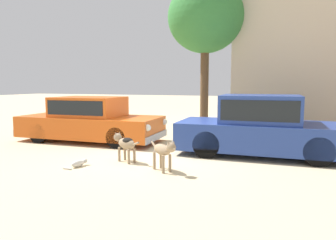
{
  "coord_description": "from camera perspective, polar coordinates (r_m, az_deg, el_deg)",
  "views": [
    {
      "loc": [
        3.1,
        -7.4,
        1.84
      ],
      "look_at": [
        0.36,
        0.2,
        0.9
      ],
      "focal_mm": 33.28,
      "sensor_mm": 36.0,
      "label": 1
    }
  ],
  "objects": [
    {
      "name": "parked_sedan_nearest",
      "position": [
        10.35,
        -14.09,
        0.14
      ],
      "size": [
        4.72,
        1.93,
        1.42
      ],
      "rotation": [
        0.0,
        0.0,
        0.03
      ],
      "color": "#D15619",
      "rests_on": "ground_plane"
    },
    {
      "name": "stray_dog_tan",
      "position": [
        7.44,
        -7.82,
        -4.21
      ],
      "size": [
        0.9,
        0.48,
        0.68
      ],
      "rotation": [
        0.0,
        0.0,
        2.7
      ],
      "color": "#997F60",
      "rests_on": "ground_plane"
    },
    {
      "name": "stray_cat",
      "position": [
        7.29,
        -16.06,
        -7.62
      ],
      "size": [
        0.32,
        0.53,
        0.16
      ],
      "rotation": [
        0.0,
        0.0,
        1.3
      ],
      "color": "beige",
      "rests_on": "ground_plane"
    },
    {
      "name": "ground_plane",
      "position": [
        8.23,
        -2.84,
        -6.29
      ],
      "size": [
        80.0,
        80.0,
        0.0
      ],
      "primitive_type": "plane",
      "color": "#CCB78E"
    },
    {
      "name": "stray_dog_spotted",
      "position": [
        6.54,
        -0.73,
        -5.61
      ],
      "size": [
        0.81,
        0.66,
        0.7
      ],
      "rotation": [
        0.0,
        0.0,
        5.62
      ],
      "color": "#997F60",
      "rests_on": "ground_plane"
    },
    {
      "name": "parked_sedan_second",
      "position": [
        8.4,
        16.64,
        -1.05
      ],
      "size": [
        4.42,
        1.86,
        1.56
      ],
      "rotation": [
        0.0,
        0.0,
        0.02
      ],
      "color": "navy",
      "rests_on": "ground_plane"
    },
    {
      "name": "acacia_tree_left",
      "position": [
        11.4,
        6.84,
        18.07
      ],
      "size": [
        2.63,
        2.37,
        5.4
      ],
      "color": "brown",
      "rests_on": "ground_plane"
    }
  ]
}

